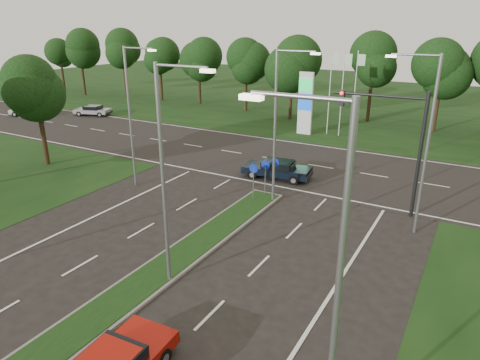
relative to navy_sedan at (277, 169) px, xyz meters
The scene contains 16 objects.
verge_far 35.01m from the navy_sedan, 88.67° to the left, with size 160.00×50.00×0.02m, color black.
cross_road 4.14m from the navy_sedan, 78.50° to the left, with size 160.00×12.00×0.02m, color black.
median_kerb 16.04m from the navy_sedan, 87.09° to the right, with size 2.00×26.00×0.12m, color slate.
streetlight_median_near 14.79m from the navy_sedan, 82.62° to the right, with size 2.53×0.22×9.00m.
streetlight_median_far 6.21m from the navy_sedan, 65.62° to the right, with size 2.53×0.22×9.00m.
streetlight_left_far 10.55m from the navy_sedan, 141.28° to the right, with size 2.53×0.22×9.00m.
streetlight_right_far 11.30m from the navy_sedan, 22.61° to the right, with size 2.53×0.22×9.00m.
streetlight_right_near 20.88m from the navy_sedan, 61.90° to the right, with size 2.53×0.22×9.00m.
traffic_signal 9.15m from the navy_sedan, 14.07° to the right, with size 5.10×0.42×7.00m.
median_signs 3.83m from the navy_sedan, 77.28° to the right, with size 1.16×1.76×2.38m.
gas_pylon 13.61m from the navy_sedan, 102.84° to the left, with size 5.80×1.26×8.00m.
tree_left_far 18.92m from the navy_sedan, 160.44° to the right, with size 5.20×5.20×8.86m.
treeline_far 20.87m from the navy_sedan, 87.37° to the left, with size 6.00×6.00×9.90m.
navy_sedan is the anchor object (origin of this frame).
far_car_a 29.72m from the navy_sedan, 162.37° to the left, with size 4.46×3.02×1.18m.
far_car_b 35.10m from the navy_sedan, behind, with size 4.49×3.32×1.19m.
Camera 1 is at (11.09, -5.94, 10.25)m, focal length 32.00 mm.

